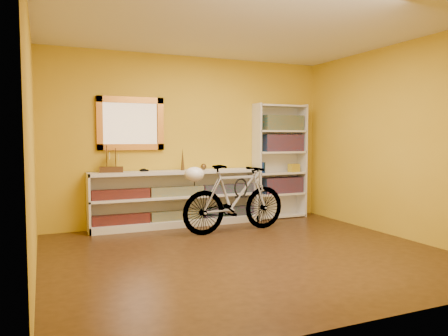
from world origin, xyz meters
name	(u,v)px	position (x,y,z in m)	size (l,w,h in m)	color
floor	(248,254)	(0.00, 0.00, -0.01)	(4.50, 4.00, 0.01)	#311D0D
ceiling	(249,24)	(0.00, 0.00, 2.60)	(4.50, 4.00, 0.01)	silver
back_wall	(191,140)	(0.00, 2.00, 1.30)	(4.50, 0.01, 2.60)	gold
left_wall	(31,142)	(-2.25, 0.00, 1.30)	(0.01, 4.00, 2.60)	gold
right_wall	(399,141)	(2.25, 0.00, 1.30)	(0.01, 4.00, 2.60)	gold
gilt_mirror	(131,124)	(-0.95, 1.97, 1.55)	(0.98, 0.06, 0.78)	#98571B
wall_socket	(243,204)	(0.90, 1.99, 0.25)	(0.09, 0.01, 0.09)	silver
console_unit	(177,198)	(-0.30, 1.81, 0.42)	(2.60, 0.35, 0.85)	silver
cd_row_lower	(177,215)	(-0.30, 1.79, 0.17)	(2.50, 0.13, 0.14)	black
cd_row_upper	(177,191)	(-0.30, 1.79, 0.54)	(2.50, 0.13, 0.14)	navy
model_ship	(111,159)	(-1.26, 1.81, 1.04)	(0.33, 0.12, 0.39)	#3F2511
toy_car	(144,171)	(-0.79, 1.81, 0.85)	(0.00, 0.00, 0.00)	black
bronze_ornament	(183,159)	(-0.21, 1.81, 1.02)	(0.06, 0.06, 0.33)	brown
decorative_orb	(204,167)	(0.13, 1.81, 0.90)	(0.09, 0.09, 0.09)	brown
bookcase	(280,161)	(1.51, 1.84, 0.95)	(0.90, 0.30, 1.90)	silver
book_row_a	(282,185)	(1.56, 1.84, 0.55)	(0.70, 0.22, 0.26)	maroon
book_row_b	(283,143)	(1.56, 1.84, 1.25)	(0.70, 0.22, 0.28)	maroon
book_row_c	(283,123)	(1.56, 1.84, 1.59)	(0.70, 0.22, 0.25)	#1C5A62
travel_mug	(263,168)	(1.17, 1.82, 0.85)	(0.08, 0.08, 0.18)	navy
red_tin	(269,124)	(1.31, 1.87, 1.56)	(0.15, 0.15, 0.20)	maroon
yellow_bag	(294,168)	(1.76, 1.80, 0.83)	(0.18, 0.12, 0.14)	gold
bicycle	(235,198)	(0.34, 1.11, 0.48)	(1.64, 0.42, 0.97)	silver
helmet	(194,174)	(-0.28, 1.06, 0.85)	(0.27, 0.25, 0.20)	white
u_lock	(241,188)	(0.44, 1.12, 0.63)	(0.21, 0.21, 0.02)	black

